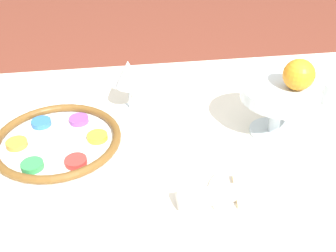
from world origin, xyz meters
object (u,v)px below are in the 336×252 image
object	(u,v)px
bread_plate	(256,194)
napkin_roll	(213,195)
seder_plate	(58,141)
fruit_stand	(279,98)
wine_glass	(128,75)
orange_fruit	(299,75)
cup_near	(335,94)

from	to	relation	value
bread_plate	napkin_roll	distance (m)	0.10
seder_plate	fruit_stand	xyz separation A→B (m)	(0.54, -0.02, 0.09)
seder_plate	wine_glass	xyz separation A→B (m)	(0.19, 0.14, 0.09)
napkin_roll	bread_plate	bearing A→B (deg)	2.31
orange_fruit	bread_plate	world-z (taller)	orange_fruit
wine_glass	napkin_roll	world-z (taller)	wine_glass
bread_plate	cup_near	xyz separation A→B (m)	(0.34, 0.33, 0.02)
wine_glass	bread_plate	world-z (taller)	wine_glass
bread_plate	napkin_roll	size ratio (longest dim) A/B	1.33
wine_glass	cup_near	bearing A→B (deg)	-4.78
fruit_stand	wine_glass	bearing A→B (deg)	155.15
wine_glass	fruit_stand	xyz separation A→B (m)	(0.36, -0.16, -0.01)
orange_fruit	fruit_stand	bearing A→B (deg)	163.98
orange_fruit	bread_plate	xyz separation A→B (m)	(-0.15, -0.21, -0.16)
fruit_stand	seder_plate	bearing A→B (deg)	177.56
seder_plate	bread_plate	distance (m)	0.49
seder_plate	orange_fruit	size ratio (longest dim) A/B	4.19
seder_plate	bread_plate	size ratio (longest dim) A/B	1.56
seder_plate	fruit_stand	world-z (taller)	fruit_stand
wine_glass	bread_plate	distance (m)	0.46
cup_near	seder_plate	bearing A→B (deg)	-173.10
seder_plate	cup_near	world-z (taller)	cup_near
orange_fruit	cup_near	size ratio (longest dim) A/B	1.12
wine_glass	orange_fruit	bearing A→B (deg)	-24.12
wine_glass	orange_fruit	world-z (taller)	orange_fruit
seder_plate	wine_glass	distance (m)	0.25
seder_plate	wine_glass	bearing A→B (deg)	37.03
bread_plate	wine_glass	bearing A→B (deg)	121.99
fruit_stand	bread_plate	bearing A→B (deg)	-118.88
wine_glass	orange_fruit	size ratio (longest dim) A/B	2.02
fruit_stand	orange_fruit	size ratio (longest dim) A/B	2.55
bread_plate	fruit_stand	bearing A→B (deg)	61.12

